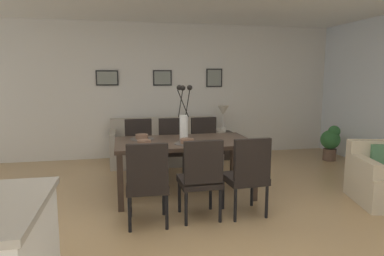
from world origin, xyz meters
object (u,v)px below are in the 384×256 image
(dining_chair_mid_left, at_px, (248,173))
(bowl_near_right, at_px, (142,136))
(bowl_near_left, at_px, (144,142))
(dining_chair_near_left, at_px, (147,180))
(centerpiece_vase, at_px, (184,119))
(framed_picture_center, at_px, (162,78))
(dining_chair_near_right, at_px, (139,146))
(bowl_far_left, at_px, (187,141))
(dining_table, at_px, (184,146))
(table_lamp, at_px, (223,113))
(side_table, at_px, (223,145))
(potted_plant, at_px, (331,141))
(sofa, at_px, (165,147))
(framed_picture_left, at_px, (107,78))
(dining_chair_mid_right, at_px, (206,143))
(framed_picture_right, at_px, (214,78))
(dining_chair_far_left, at_px, (201,175))
(dining_chair_far_right, at_px, (173,145))

(dining_chair_mid_left, distance_m, bowl_near_right, 1.58)
(bowl_near_left, bearing_deg, dining_chair_near_left, -91.41)
(centerpiece_vase, height_order, framed_picture_center, framed_picture_center)
(dining_chair_near_right, bearing_deg, bowl_far_left, -63.87)
(dining_chair_near_left, distance_m, bowl_near_right, 1.16)
(dining_table, height_order, table_lamp, table_lamp)
(side_table, xyz_separation_m, potted_plant, (1.96, -0.58, 0.11))
(bowl_near_right, height_order, framed_picture_center, framed_picture_center)
(dining_table, height_order, dining_chair_near_left, dining_chair_near_left)
(bowl_near_left, height_order, framed_picture_center, framed_picture_center)
(dining_chair_near_right, height_order, centerpiece_vase, centerpiece_vase)
(dining_table, xyz_separation_m, sofa, (-0.02, 1.80, -0.39))
(dining_chair_near_left, distance_m, bowl_near_left, 0.74)
(bowl_near_right, relative_size, framed_picture_left, 0.41)
(framed_picture_center, height_order, potted_plant, framed_picture_center)
(centerpiece_vase, distance_m, sofa, 1.95)
(side_table, bearing_deg, framed_picture_center, 158.64)
(dining_table, distance_m, bowl_near_right, 0.59)
(dining_chair_mid_right, bearing_deg, bowl_near_left, -133.95)
(bowl_near_right, bearing_deg, dining_chair_mid_right, 32.05)
(dining_chair_mid_right, distance_m, framed_picture_center, 1.83)
(centerpiece_vase, xyz_separation_m, bowl_far_left, (-0.00, -0.22, -0.24))
(potted_plant, bearing_deg, framed_picture_center, 161.75)
(dining_chair_near_left, height_order, framed_picture_right, framed_picture_right)
(dining_chair_far_left, distance_m, sofa, 2.68)
(dining_chair_far_left, distance_m, dining_chair_mid_right, 1.82)
(sofa, height_order, framed_picture_center, framed_picture_center)
(dining_chair_far_left, bearing_deg, framed_picture_left, 108.88)
(dining_chair_near_left, xyz_separation_m, centerpiece_vase, (0.56, 0.91, 0.51))
(framed_picture_left, bearing_deg, table_lamp, -11.37)
(dining_chair_far_right, xyz_separation_m, side_table, (1.13, 0.98, -0.25))
(framed_picture_left, bearing_deg, dining_chair_mid_right, -41.65)
(dining_chair_mid_right, xyz_separation_m, side_table, (0.58, 0.97, -0.25))
(dining_chair_far_left, xyz_separation_m, dining_chair_mid_left, (0.54, -0.00, 0.00))
(side_table, relative_size, potted_plant, 0.78)
(bowl_far_left, distance_m, framed_picture_center, 2.62)
(dining_chair_near_right, height_order, framed_picture_center, framed_picture_center)
(dining_chair_far_right, distance_m, sofa, 0.96)
(bowl_far_left, bearing_deg, dining_chair_far_left, -87.34)
(bowl_near_left, xyz_separation_m, framed_picture_center, (0.54, 2.51, 0.78))
(framed_picture_left, bearing_deg, side_table, -11.37)
(dining_table, relative_size, side_table, 3.46)
(sofa, bearing_deg, dining_chair_near_left, -101.22)
(dining_table, distance_m, dining_chair_far_right, 0.89)
(dining_chair_mid_right, height_order, potted_plant, dining_chair_mid_right)
(dining_chair_near_right, relative_size, framed_picture_left, 2.22)
(bowl_near_right, bearing_deg, framed_picture_left, 103.80)
(framed_picture_left, height_order, framed_picture_right, framed_picture_right)
(dining_table, xyz_separation_m, potted_plant, (3.07, 1.27, -0.29))
(side_table, bearing_deg, framed_picture_left, 168.63)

